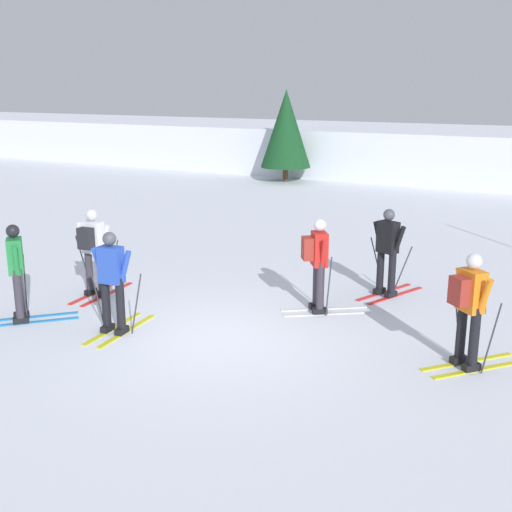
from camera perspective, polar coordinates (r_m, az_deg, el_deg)
The scene contains 9 objects.
ground_plane at distance 10.54m, azimuth -3.18°, elevation -7.21°, with size 120.00×120.00×0.00m, color silver.
far_snow_ridge at distance 30.13m, azimuth 18.54°, elevation 8.54°, with size 80.00×7.91×2.07m, color silver.
skier_green at distance 11.66m, azimuth -20.33°, elevation -1.20°, with size 1.38×1.40×1.71m.
skier_white at distance 12.62m, azimuth -14.20°, elevation 0.65°, with size 1.00×1.63×1.71m.
skier_black at distance 12.53m, azimuth 11.54°, elevation 0.52°, with size 0.96×1.62×1.71m.
skier_orange at distance 9.58m, azimuth 18.29°, elevation -4.16°, with size 1.32×1.46×1.71m.
skier_blue at distance 10.66m, azimuth -12.58°, elevation -2.07°, with size 1.00×1.63×1.71m.
skier_red at distance 11.42m, azimuth 5.48°, elevation -0.43°, with size 1.51×1.24×1.71m.
conifer_far_right at distance 27.29m, azimuth 2.67°, elevation 11.15°, with size 2.09×2.09×3.79m.
Camera 1 is at (5.13, -8.31, 3.95)m, focal length 45.31 mm.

